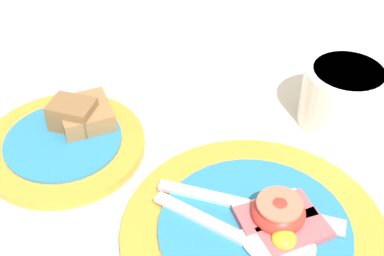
% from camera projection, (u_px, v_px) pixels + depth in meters
% --- Properties ---
extents(ground_plane, '(3.00, 3.00, 0.00)m').
position_uv_depth(ground_plane, '(217.00, 197.00, 0.56)').
color(ground_plane, beige).
extents(breakfast_plate, '(0.26, 0.26, 0.04)m').
position_uv_depth(breakfast_plate, '(258.00, 231.00, 0.51)').
color(breakfast_plate, orange).
rests_on(breakfast_plate, ground_plane).
extents(bread_plate, '(0.19, 0.19, 0.05)m').
position_uv_depth(bread_plate, '(67.00, 138.00, 0.61)').
color(bread_plate, orange).
rests_on(bread_plate, ground_plane).
extents(sugar_cup, '(0.10, 0.10, 0.07)m').
position_uv_depth(sugar_cup, '(344.00, 95.00, 0.63)').
color(sugar_cup, white).
rests_on(sugar_cup, ground_plane).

